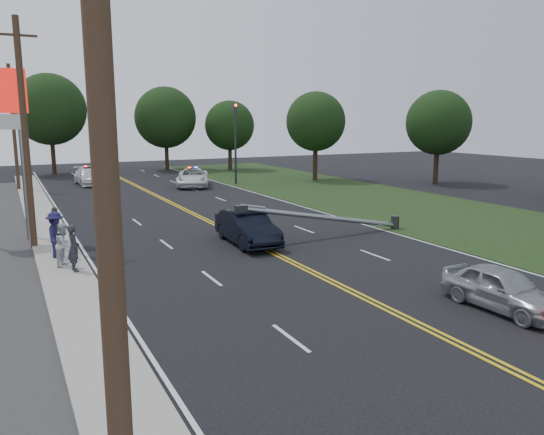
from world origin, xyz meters
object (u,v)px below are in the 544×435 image
crashed_sedan (247,227)px  waiting_sedan (502,289)px  traffic_signal (235,136)px  emergency_b (90,176)px  emergency_a (193,177)px  bystander_b (64,244)px  bystander_d (56,226)px  utility_pole_mid (25,134)px  bystander_a (74,248)px  utility_pole_far (14,127)px  bystander_c (56,235)px  utility_pole_near (106,183)px  fallen_streetlight (333,218)px

crashed_sedan → waiting_sedan: size_ratio=1.22×
traffic_signal → waiting_sedan: (-5.21, -32.99, -3.54)m
emergency_b → emergency_a: bearing=-36.9°
bystander_b → bystander_d: 3.94m
utility_pole_mid → bystander_a: 6.67m
emergency_a → bystander_b: bearing=-99.3°
utility_pole_far → bystander_a: size_ratio=5.64×
bystander_d → emergency_a: bearing=-33.2°
waiting_sedan → bystander_d: 18.62m
bystander_c → utility_pole_near: bearing=-168.4°
crashed_sedan → emergency_b: (-3.19, 26.75, -0.02)m
utility_pole_far → emergency_b: bearing=11.4°
waiting_sedan → bystander_b: bearing=134.7°
traffic_signal → bystander_d: (-16.57, -18.25, -3.23)m
emergency_a → emergency_b: bearing=166.2°
fallen_streetlight → emergency_a: fallen_streetlight is taller
utility_pole_near → crashed_sedan: utility_pole_near is taller
emergency_a → emergency_b: (-7.73, 5.24, -0.02)m
emergency_a → bystander_d: 22.07m
utility_pole_near → emergency_a: 40.46m
utility_pole_mid → bystander_b: bearing=-78.0°
bystander_c → emergency_a: bearing=-17.6°
traffic_signal → crashed_sedan: (-8.59, -21.60, -3.43)m
traffic_signal → crashed_sedan: 23.49m
crashed_sedan → waiting_sedan: (3.38, -11.40, -0.12)m
waiting_sedan → emergency_b: size_ratio=0.75×
utility_pole_mid → emergency_b: (5.72, 23.15, -4.33)m
utility_pole_near → bystander_d: utility_pole_near is taller
utility_pole_far → utility_pole_mid: bearing=-90.0°
traffic_signal → waiting_sedan: bearing=-99.0°
emergency_b → bystander_a: 28.68m
traffic_signal → bystander_c: 26.82m
fallen_streetlight → utility_pole_far: (-13.39, 26.00, 4.17)m
emergency_b → bystander_b: 27.77m
utility_pole_far → emergency_b: 7.27m
bystander_a → emergency_a: bearing=-36.9°
utility_pole_far → bystander_d: (0.93, -22.25, -4.10)m
waiting_sedan → emergency_a: size_ratio=0.69×
utility_pole_mid → utility_pole_near: bearing=-90.0°
fallen_streetlight → emergency_b: fallen_streetlight is taller
traffic_signal → utility_pole_near: utility_pole_near is taller
traffic_signal → bystander_b: traffic_signal is taller
utility_pole_mid → emergency_a: utility_pole_mid is taller
emergency_b → waiting_sedan: bearing=-83.0°
traffic_signal → bystander_d: size_ratio=4.10×
utility_pole_near → emergency_b: utility_pole_near is taller
bystander_d → emergency_b: bearing=-10.2°
emergency_a → bystander_c: bearing=-101.4°
crashed_sedan → fallen_streetlight: bearing=-2.6°
traffic_signal → fallen_streetlight: size_ratio=0.75×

